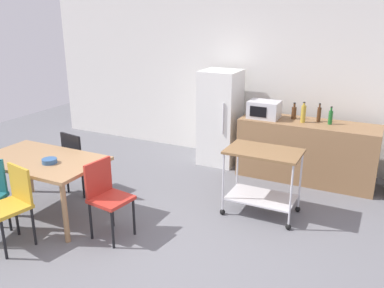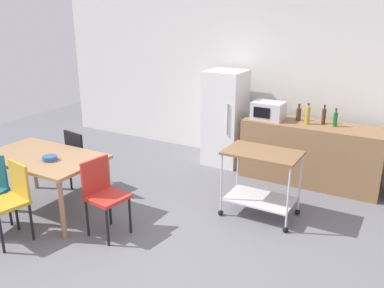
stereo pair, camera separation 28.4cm
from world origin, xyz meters
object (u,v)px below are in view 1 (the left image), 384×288
at_px(dining_table, 42,165).
at_px(chair_mustard, 12,201).
at_px(bottle_soda, 330,117).
at_px(microwave, 264,110).
at_px(bottle_vinegar, 294,112).
at_px(bottle_sesame_oil, 303,114).
at_px(chair_red, 107,194).
at_px(refrigerator, 220,118).
at_px(kitchen_cart, 263,171).
at_px(fruit_bowl, 49,161).
at_px(chair_black, 79,158).
at_px(bottle_soy_sauce, 319,114).

bearing_deg(dining_table, chair_mustard, -71.20).
relative_size(chair_mustard, bottle_soda, 3.43).
bearing_deg(microwave, chair_mustard, -119.33).
distance_m(bottle_vinegar, bottle_sesame_oil, 0.22).
bearing_deg(chair_red, bottle_vinegar, -19.72).
distance_m(refrigerator, microwave, 0.84).
relative_size(kitchen_cart, bottle_sesame_oil, 3.02).
relative_size(bottle_vinegar, fruit_bowl, 1.42).
height_order(chair_mustard, chair_black, same).
height_order(chair_red, bottle_vinegar, bottle_vinegar).
bearing_deg(chair_red, microwave, -13.44).
height_order(bottle_soy_sauce, bottle_soda, bottle_soy_sauce).
distance_m(microwave, bottle_sesame_oil, 0.59).
bearing_deg(refrigerator, fruit_bowl, -110.52).
height_order(chair_black, fruit_bowl, chair_black).
xyz_separation_m(chair_mustard, bottle_soy_sauce, (2.57, 3.35, 0.50)).
height_order(chair_red, kitchen_cart, chair_red).
distance_m(refrigerator, bottle_soy_sauce, 1.58).
height_order(chair_mustard, chair_red, same).
distance_m(chair_black, fruit_bowl, 0.84).
distance_m(bottle_soy_sauce, bottle_soda, 0.19).
xyz_separation_m(chair_mustard, chair_red, (0.79, 0.60, 0.00)).
relative_size(microwave, bottle_sesame_oil, 1.53).
relative_size(bottle_soda, fruit_bowl, 1.48).
bearing_deg(refrigerator, kitchen_cart, -51.04).
height_order(chair_red, bottle_sesame_oil, bottle_sesame_oil).
relative_size(kitchen_cart, fruit_bowl, 5.20).
xyz_separation_m(bottle_vinegar, bottle_sesame_oil, (0.17, -0.14, 0.03)).
height_order(microwave, bottle_soy_sauce, bottle_soy_sauce).
distance_m(dining_table, chair_black, 0.71).
xyz_separation_m(chair_mustard, refrigerator, (1.01, 3.35, 0.26)).
distance_m(chair_red, bottle_vinegar, 3.12).
bearing_deg(refrigerator, chair_mustard, -106.82).
height_order(microwave, fruit_bowl, microwave).
xyz_separation_m(refrigerator, fruit_bowl, (-1.03, -2.75, 0.00)).
bearing_deg(bottle_soy_sauce, bottle_soda, -23.57).
relative_size(microwave, bottle_soy_sauce, 1.69).
xyz_separation_m(dining_table, chair_red, (1.02, -0.07, -0.15)).
xyz_separation_m(chair_black, microwave, (2.05, 1.83, 0.51)).
bearing_deg(microwave, kitchen_cart, -72.83).
relative_size(chair_red, kitchen_cart, 0.98).
relative_size(chair_black, refrigerator, 0.57).
xyz_separation_m(chair_black, kitchen_cart, (2.46, 0.53, 0.05)).
bearing_deg(chair_mustard, chair_red, 48.08).
bearing_deg(bottle_sesame_oil, refrigerator, 173.87).
bearing_deg(bottle_soy_sauce, chair_red, -122.99).
bearing_deg(bottle_soda, bottle_sesame_oil, -169.41).
distance_m(chair_red, bottle_soda, 3.35).
bearing_deg(fruit_bowl, chair_mustard, -88.20).
bearing_deg(fruit_bowl, kitchen_cart, 30.25).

